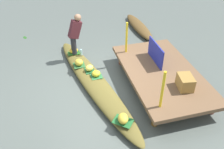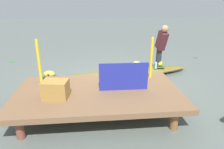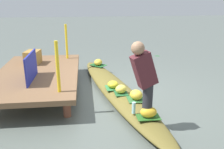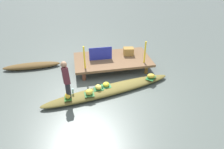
{
  "view_description": "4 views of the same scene",
  "coord_description": "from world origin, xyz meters",
  "px_view_note": "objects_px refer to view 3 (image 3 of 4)",
  "views": [
    {
      "loc": [
        5.14,
        -0.9,
        4.12
      ],
      "look_at": [
        0.09,
        0.48,
        0.34
      ],
      "focal_mm": 39.43,
      "sensor_mm": 36.0,
      "label": 1
    },
    {
      "loc": [
        0.53,
        5.32,
        2.13
      ],
      "look_at": [
        0.07,
        0.64,
        0.37
      ],
      "focal_mm": 32.6,
      "sensor_mm": 36.0,
      "label": 2
    },
    {
      "loc": [
        -4.84,
        0.65,
        2.1
      ],
      "look_at": [
        -0.07,
        0.11,
        0.51
      ],
      "focal_mm": 38.9,
      "sensor_mm": 36.0,
      "label": 3
    },
    {
      "loc": [
        -1.05,
        -5.71,
        4.35
      ],
      "look_at": [
        0.16,
        0.39,
        0.5
      ],
      "focal_mm": 32.17,
      "sensor_mm": 36.0,
      "label": 4
    }
  ],
  "objects_px": {
    "vendor_boat": "(116,91)",
    "banana_bunch_4": "(113,84)",
    "banana_bunch_1": "(136,95)",
    "market_banner": "(31,67)",
    "produce_crate": "(33,57)",
    "banana_bunch_3": "(149,112)",
    "water_bottle": "(134,108)",
    "banana_bunch_2": "(121,89)",
    "vendor_person": "(144,76)",
    "banana_bunch_0": "(98,62)"
  },
  "relations": [
    {
      "from": "water_bottle",
      "to": "produce_crate",
      "type": "bearing_deg",
      "value": 39.65
    },
    {
      "from": "vendor_boat",
      "to": "produce_crate",
      "type": "xyz_separation_m",
      "value": [
        1.2,
        1.95,
        0.5
      ]
    },
    {
      "from": "vendor_boat",
      "to": "banana_bunch_2",
      "type": "height_order",
      "value": "banana_bunch_2"
    },
    {
      "from": "banana_bunch_3",
      "to": "banana_bunch_1",
      "type": "bearing_deg",
      "value": 4.12
    },
    {
      "from": "vendor_boat",
      "to": "banana_bunch_3",
      "type": "relative_size",
      "value": 18.14
    },
    {
      "from": "produce_crate",
      "to": "banana_bunch_3",
      "type": "bearing_deg",
      "value": -139.5
    },
    {
      "from": "banana_bunch_1",
      "to": "produce_crate",
      "type": "relative_size",
      "value": 0.57
    },
    {
      "from": "vendor_boat",
      "to": "banana_bunch_4",
      "type": "distance_m",
      "value": 0.24
    },
    {
      "from": "water_bottle",
      "to": "vendor_person",
      "type": "bearing_deg",
      "value": -142.45
    },
    {
      "from": "vendor_boat",
      "to": "market_banner",
      "type": "bearing_deg",
      "value": 79.52
    },
    {
      "from": "vendor_person",
      "to": "banana_bunch_2",
      "type": "bearing_deg",
      "value": 10.71
    },
    {
      "from": "produce_crate",
      "to": "market_banner",
      "type": "bearing_deg",
      "value": -170.17
    },
    {
      "from": "banana_bunch_1",
      "to": "produce_crate",
      "type": "height_order",
      "value": "produce_crate"
    },
    {
      "from": "vendor_person",
      "to": "produce_crate",
      "type": "bearing_deg",
      "value": 39.54
    },
    {
      "from": "banana_bunch_0",
      "to": "vendor_person",
      "type": "xyz_separation_m",
      "value": [
        -3.09,
        -0.53,
        0.61
      ]
    },
    {
      "from": "banana_bunch_2",
      "to": "banana_bunch_3",
      "type": "relative_size",
      "value": 0.89
    },
    {
      "from": "banana_bunch_2",
      "to": "banana_bunch_4",
      "type": "distance_m",
      "value": 0.32
    },
    {
      "from": "banana_bunch_2",
      "to": "banana_bunch_4",
      "type": "xyz_separation_m",
      "value": [
        0.29,
        0.12,
        -0.01
      ]
    },
    {
      "from": "banana_bunch_1",
      "to": "banana_bunch_4",
      "type": "height_order",
      "value": "banana_bunch_1"
    },
    {
      "from": "banana_bunch_3",
      "to": "vendor_person",
      "type": "height_order",
      "value": "vendor_person"
    },
    {
      "from": "banana_bunch_1",
      "to": "banana_bunch_3",
      "type": "bearing_deg",
      "value": -175.88
    },
    {
      "from": "banana_bunch_0",
      "to": "produce_crate",
      "type": "height_order",
      "value": "produce_crate"
    },
    {
      "from": "vendor_boat",
      "to": "water_bottle",
      "type": "relative_size",
      "value": 24.65
    },
    {
      "from": "market_banner",
      "to": "water_bottle",
      "type": "bearing_deg",
      "value": -122.89
    },
    {
      "from": "banana_bunch_0",
      "to": "banana_bunch_4",
      "type": "relative_size",
      "value": 1.27
    },
    {
      "from": "banana_bunch_3",
      "to": "vendor_person",
      "type": "bearing_deg",
      "value": 77.56
    },
    {
      "from": "banana_bunch_3",
      "to": "market_banner",
      "type": "height_order",
      "value": "market_banner"
    },
    {
      "from": "vendor_boat",
      "to": "banana_bunch_3",
      "type": "bearing_deg",
      "value": -179.7
    },
    {
      "from": "vendor_person",
      "to": "banana_bunch_3",
      "type": "bearing_deg",
      "value": -102.44
    },
    {
      "from": "water_bottle",
      "to": "market_banner",
      "type": "height_order",
      "value": "market_banner"
    },
    {
      "from": "banana_bunch_1",
      "to": "market_banner",
      "type": "distance_m",
      "value": 2.16
    },
    {
      "from": "banana_bunch_3",
      "to": "market_banner",
      "type": "xyz_separation_m",
      "value": [
        1.4,
        2.05,
        0.41
      ]
    },
    {
      "from": "banana_bunch_0",
      "to": "banana_bunch_2",
      "type": "distance_m",
      "value": 2.09
    },
    {
      "from": "vendor_person",
      "to": "produce_crate",
      "type": "distance_m",
      "value": 3.43
    },
    {
      "from": "vendor_person",
      "to": "water_bottle",
      "type": "distance_m",
      "value": 0.63
    },
    {
      "from": "banana_bunch_0",
      "to": "market_banner",
      "type": "distance_m",
      "value": 2.27
    },
    {
      "from": "banana_bunch_3",
      "to": "market_banner",
      "type": "bearing_deg",
      "value": 55.69
    },
    {
      "from": "produce_crate",
      "to": "banana_bunch_2",
      "type": "bearing_deg",
      "value": -129.08
    },
    {
      "from": "banana_bunch_0",
      "to": "vendor_person",
      "type": "height_order",
      "value": "vendor_person"
    },
    {
      "from": "banana_bunch_0",
      "to": "produce_crate",
      "type": "bearing_deg",
      "value": 105.23
    },
    {
      "from": "market_banner",
      "to": "banana_bunch_3",
      "type": "bearing_deg",
      "value": -123.49
    },
    {
      "from": "banana_bunch_3",
      "to": "banana_bunch_4",
      "type": "relative_size",
      "value": 1.15
    },
    {
      "from": "banana_bunch_1",
      "to": "market_banner",
      "type": "height_order",
      "value": "market_banner"
    },
    {
      "from": "banana_bunch_3",
      "to": "banana_bunch_4",
      "type": "xyz_separation_m",
      "value": [
        1.34,
        0.41,
        -0.01
      ]
    },
    {
      "from": "vendor_person",
      "to": "water_bottle",
      "type": "height_order",
      "value": "vendor_person"
    },
    {
      "from": "banana_bunch_3",
      "to": "banana_bunch_4",
      "type": "bearing_deg",
      "value": 17.05
    },
    {
      "from": "banana_bunch_1",
      "to": "market_banner",
      "type": "bearing_deg",
      "value": 70.84
    },
    {
      "from": "banana_bunch_0",
      "to": "banana_bunch_1",
      "type": "distance_m",
      "value": 2.47
    },
    {
      "from": "vendor_boat",
      "to": "banana_bunch_2",
      "type": "relative_size",
      "value": 20.42
    },
    {
      "from": "market_banner",
      "to": "vendor_boat",
      "type": "bearing_deg",
      "value": -87.43
    }
  ]
}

